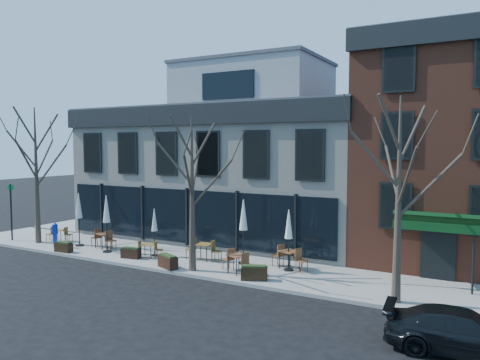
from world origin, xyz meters
The scene contains 26 objects.
ground centered at (0.00, 0.00, 0.00)m, with size 120.00×120.00×0.00m, color black.
sidewalk_front centered at (3.25, -2.15, 0.07)m, with size 33.50×4.70×0.15m, color gray.
sidewalk_side centered at (-11.25, 6.00, 0.07)m, with size 4.50×12.00×0.15m, color gray.
corner_building centered at (0.07, 5.07, 4.72)m, with size 18.39×10.39×11.10m.
red_brick_building centered at (13.00, 4.98, 5.64)m, with size 8.20×11.78×11.18m.
tree_corner centered at (-8.49, -3.20, 4.25)m, with size 3.93×3.98×7.92m.
tree_mid centered at (3.01, -3.90, 3.79)m, with size 3.50×3.55×7.04m.
tree_right centered at (12.01, -3.90, 4.02)m, with size 3.72×3.77×7.48m.
sign_pole centered at (-10.50, -3.50, 2.07)m, with size 0.50×0.10×3.40m.
parked_sedan centered at (14.42, -7.10, 0.62)m, with size 1.74×4.29×1.25m, color black.
call_box centered at (-6.63, -3.53, 0.89)m, with size 0.29×0.28×1.40m.
cafe_set_0 centered at (-7.70, -2.36, 0.59)m, with size 1.68×0.89×0.86m.
cafe_set_1 centered at (-4.03, -2.43, 0.67)m, with size 1.98×0.90×1.02m.
cafe_set_2 centered at (-0.40, -2.98, 0.58)m, with size 1.64×0.91×0.84m.
cafe_set_3 centered at (2.38, -2.03, 0.67)m, with size 1.95×0.86×1.01m.
cafe_set_4 centered at (5.03, -3.29, 0.67)m, with size 1.94×1.19×1.01m.
cafe_set_5 centered at (6.80, -1.54, 0.69)m, with size 2.04×1.13×1.05m.
umbrella_0 centered at (-5.66, -2.67, 2.29)m, with size 0.48×0.48×3.03m.
umbrella_1 centered at (-3.12, -3.08, 2.31)m, with size 0.49×0.49×3.07m.
umbrella_2 centered at (-0.35, -2.49, 1.89)m, with size 0.39×0.39×2.46m.
umbrella_3 centered at (4.46, -1.71, 2.36)m, with size 0.50×0.50×3.13m.
umbrella_4 centered at (6.86, -1.80, 2.14)m, with size 0.45×0.45×2.81m.
planter_0 centered at (-5.19, -4.19, 0.43)m, with size 1.02×0.46×0.56m.
planter_1 centered at (-1.07, -3.50, 0.43)m, with size 1.05×0.56×0.56m.
planter_2 centered at (1.76, -4.13, 0.46)m, with size 1.22×0.84×0.63m.
planter_3 centered at (6.18, -3.89, 0.46)m, with size 1.21×0.88×0.63m.
Camera 1 is at (15.08, -21.29, 5.86)m, focal length 35.00 mm.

